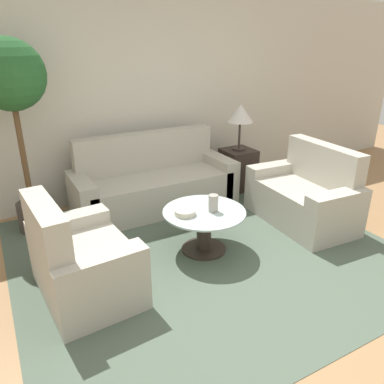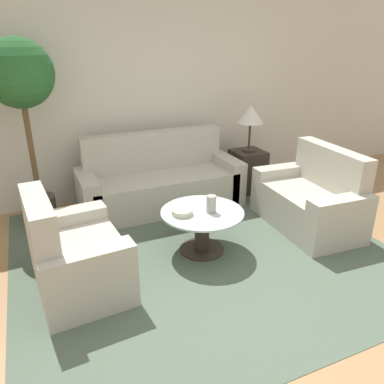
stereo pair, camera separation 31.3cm
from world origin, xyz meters
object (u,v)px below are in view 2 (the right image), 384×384
(table_lamp, at_px, (251,115))
(armchair, at_px, (72,259))
(coffee_table, at_px, (202,225))
(vase, at_px, (211,204))
(sofa_main, at_px, (160,183))
(potted_plant, at_px, (21,89))
(bowl, at_px, (182,212))
(loveseat, at_px, (312,201))

(table_lamp, bearing_deg, armchair, -151.91)
(coffee_table, bearing_deg, table_lamp, 43.90)
(coffee_table, distance_m, vase, 0.26)
(sofa_main, relative_size, coffee_table, 2.45)
(armchair, bearing_deg, vase, -91.24)
(coffee_table, distance_m, potted_plant, 2.32)
(table_lamp, bearing_deg, bowl, -140.64)
(armchair, bearing_deg, coffee_table, -88.80)
(armchair, height_order, vase, armchair)
(potted_plant, bearing_deg, vase, -41.97)
(loveseat, relative_size, potted_plant, 0.64)
(armchair, relative_size, bowl, 5.16)
(bowl, bearing_deg, loveseat, -0.15)
(sofa_main, bearing_deg, loveseat, -41.63)
(sofa_main, xyz_separation_m, potted_plant, (-1.44, 0.06, 1.24))
(loveseat, distance_m, potted_plant, 3.36)
(coffee_table, bearing_deg, bowl, 176.42)
(sofa_main, bearing_deg, coffee_table, -89.54)
(loveseat, bearing_deg, bowl, -86.99)
(potted_plant, bearing_deg, loveseat, -24.73)
(sofa_main, distance_m, vase, 1.32)
(armchair, xyz_separation_m, vase, (1.35, 0.08, 0.23))
(loveseat, height_order, bowl, loveseat)
(table_lamp, height_order, potted_plant, potted_plant)
(potted_plant, height_order, bowl, potted_plant)
(armchair, relative_size, vase, 6.06)
(sofa_main, xyz_separation_m, armchair, (-1.26, -1.38, -0.01))
(vase, bearing_deg, table_lamp, 46.67)
(sofa_main, xyz_separation_m, loveseat, (1.40, -1.24, -0.00))
(sofa_main, bearing_deg, bowl, -99.10)
(armchair, xyz_separation_m, table_lamp, (2.57, 1.37, 0.78))
(sofa_main, relative_size, potted_plant, 0.99)
(armchair, height_order, bowl, armchair)
(table_lamp, height_order, vase, table_lamp)
(sofa_main, xyz_separation_m, table_lamp, (1.30, -0.01, 0.77))
(loveseat, bearing_deg, armchair, -83.94)
(table_lamp, xyz_separation_m, potted_plant, (-2.74, 0.07, 0.47))
(coffee_table, bearing_deg, vase, -35.39)
(loveseat, relative_size, table_lamp, 2.07)
(armchair, bearing_deg, table_lamp, -66.35)
(table_lamp, distance_m, bowl, 2.03)
(potted_plant, bearing_deg, coffee_table, -42.27)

